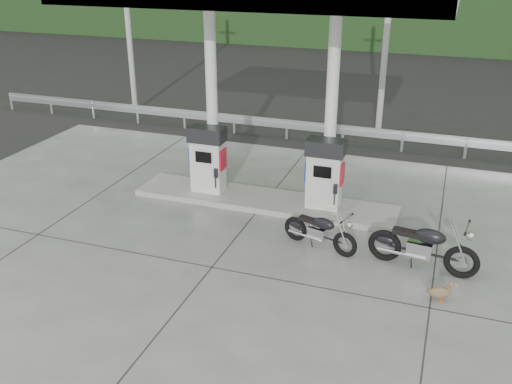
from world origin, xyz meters
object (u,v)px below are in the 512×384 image
(gas_pump_right, at_px, (325,174))
(duck, at_px, (440,293))
(motorcycle_left, at_px, (320,231))
(motorcycle_right, at_px, (423,247))
(gas_pump_left, at_px, (208,159))

(gas_pump_right, distance_m, duck, 4.49)
(motorcycle_left, height_order, duck, motorcycle_left)
(gas_pump_right, xyz_separation_m, duck, (3.04, -3.19, -0.87))
(motorcycle_right, bearing_deg, gas_pump_left, 167.90)
(gas_pump_left, relative_size, motorcycle_right, 0.83)
(gas_pump_left, height_order, motorcycle_left, gas_pump_left)
(gas_pump_left, distance_m, duck, 7.06)
(motorcycle_right, bearing_deg, motorcycle_left, -176.76)
(gas_pump_right, relative_size, motorcycle_right, 0.83)
(gas_pump_left, xyz_separation_m, motorcycle_right, (5.81, -2.06, -0.54))
(motorcycle_left, relative_size, motorcycle_right, 0.81)
(motorcycle_right, relative_size, duck, 4.25)
(gas_pump_right, xyz_separation_m, motorcycle_right, (2.61, -2.06, -0.54))
(gas_pump_left, relative_size, gas_pump_right, 1.00)
(duck, bearing_deg, gas_pump_right, 114.97)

